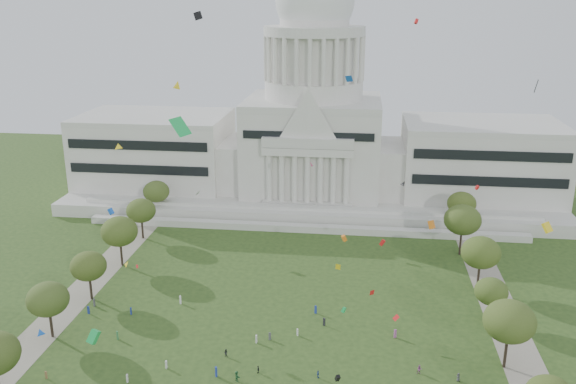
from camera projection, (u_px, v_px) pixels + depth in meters
capitol at (313, 135)px, 203.28m from camera, size 160.00×64.50×91.30m
path_left at (68, 306)px, 136.64m from camera, size 8.00×160.00×0.04m
path_right at (510, 333)px, 125.51m from camera, size 8.00×160.00×0.04m
row_tree_l_2 at (48, 299)px, 121.71m from camera, size 8.42×8.42×11.97m
row_tree_r_2 at (509, 321)px, 111.14m from camera, size 9.55×9.55×13.58m
row_tree_l_3 at (88, 266)px, 137.39m from camera, size 8.12×8.12×11.55m
row_tree_r_3 at (491, 291)px, 128.01m from camera, size 7.01×7.01×9.98m
row_tree_l_4 at (119, 231)px, 154.52m from camera, size 9.29×9.29×13.21m
row_tree_r_4 at (481, 253)px, 142.00m from camera, size 9.19×9.19×13.06m
row_tree_l_5 at (141, 211)px, 172.52m from camera, size 8.33×8.33×11.85m
row_tree_r_5 at (463, 220)px, 160.99m from camera, size 9.82×9.82×13.96m
row_tree_l_6 at (156, 192)px, 189.89m from camera, size 8.19×8.19×11.64m
row_tree_r_6 at (462, 204)px, 178.09m from camera, size 8.42×8.42×11.97m
person_0 at (458, 377)px, 109.70m from camera, size 0.90×0.93×1.61m
person_2 at (419, 369)px, 111.82m from camera, size 0.94×0.65×1.79m
person_4 at (258, 369)px, 112.08m from camera, size 0.58×0.95×1.54m
person_5 at (237, 376)px, 109.68m from camera, size 1.69×1.94×2.01m
person_8 at (226, 353)px, 117.28m from camera, size 0.84×0.61×1.57m
person_10 at (318, 374)px, 110.68m from camera, size 0.49×0.87×1.48m
distant_crowd at (196, 347)px, 119.16m from camera, size 67.72×41.24×1.95m
kite_swarm at (278, 237)px, 104.56m from camera, size 87.80×102.75×63.85m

